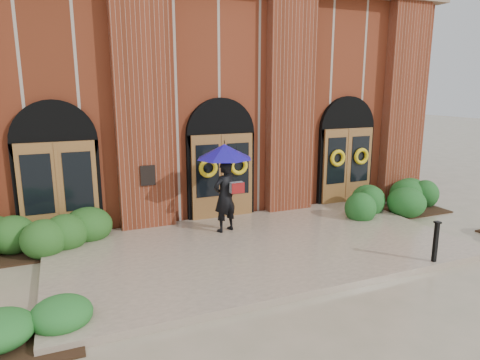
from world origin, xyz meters
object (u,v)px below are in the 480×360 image
metal_post (436,241)px  hedge_wall_right (392,200)px  hedge_wall_left (32,235)px  man_with_umbrella (225,171)px

metal_post → hedge_wall_right: bearing=60.2°
metal_post → hedge_wall_right: (2.15, 3.75, -0.21)m
hedge_wall_left → hedge_wall_right: bearing=-4.3°
metal_post → hedge_wall_left: bearing=151.5°
metal_post → hedge_wall_right: 4.33m
man_with_umbrella → hedge_wall_left: 5.04m
hedge_wall_right → metal_post: bearing=-119.8°
man_with_umbrella → hedge_wall_left: size_ratio=0.70×
man_with_umbrella → metal_post: (3.59, -3.79, -1.18)m
hedge_wall_left → hedge_wall_right: 10.56m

